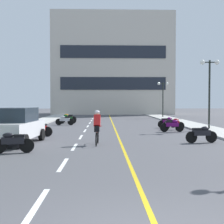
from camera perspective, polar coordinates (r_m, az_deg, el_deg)
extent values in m
plane|color=#47474C|center=(25.33, -0.15, -2.87)|extent=(140.00, 140.00, 0.00)
cube|color=#A8A8A3|center=(29.06, -14.66, -2.19)|extent=(2.40, 72.00, 0.12)
cube|color=#A8A8A3|center=(29.37, 13.89, -2.15)|extent=(2.40, 72.00, 0.12)
cube|color=silver|center=(6.73, -13.82, -16.47)|extent=(0.14, 2.20, 0.01)
cube|color=silver|center=(10.54, -9.15, -9.68)|extent=(0.14, 2.20, 0.01)
cube|color=silver|center=(14.46, -7.05, -6.50)|extent=(0.14, 2.20, 0.01)
cube|color=silver|center=(18.41, -5.86, -4.68)|extent=(0.14, 2.20, 0.01)
cube|color=silver|center=(22.38, -5.10, -3.50)|extent=(0.14, 2.20, 0.01)
cube|color=silver|center=(26.36, -4.56, -2.68)|extent=(0.14, 2.20, 0.01)
cube|color=silver|center=(30.34, -4.17, -2.07)|extent=(0.14, 2.20, 0.01)
cube|color=silver|center=(34.33, -3.87, -1.61)|extent=(0.14, 2.20, 0.01)
cube|color=silver|center=(38.32, -3.63, -1.24)|extent=(0.14, 2.20, 0.01)
cube|color=silver|center=(42.31, -3.44, -0.94)|extent=(0.14, 2.20, 0.01)
cube|color=silver|center=(46.30, -3.28, -0.69)|extent=(0.14, 2.20, 0.01)
cube|color=silver|center=(50.30, -3.14, -0.48)|extent=(0.14, 2.20, 0.01)
cube|color=gold|center=(28.33, 0.20, -2.35)|extent=(0.12, 66.00, 0.01)
cube|color=beige|center=(53.83, 0.09, 8.70)|extent=(20.26, 8.40, 16.93)
cube|color=#1E232D|center=(49.30, 0.23, 5.37)|extent=(17.02, 0.10, 2.03)
cube|color=#1E232D|center=(49.86, 0.23, 11.21)|extent=(17.02, 0.10, 2.03)
cylinder|color=black|center=(23.95, 17.77, 3.15)|extent=(0.14, 0.14, 5.10)
cylinder|color=black|center=(24.12, 17.83, 8.86)|extent=(1.10, 0.08, 0.08)
sphere|color=white|center=(23.95, 16.57, 8.92)|extent=(0.36, 0.36, 0.36)
sphere|color=white|center=(24.31, 19.06, 8.79)|extent=(0.36, 0.36, 0.36)
cylinder|color=black|center=(40.60, 9.51, 2.29)|extent=(0.14, 0.14, 4.55)
cylinder|color=black|center=(40.67, 9.53, 5.28)|extent=(1.10, 0.08, 0.08)
sphere|color=white|center=(40.57, 8.76, 5.30)|extent=(0.36, 0.36, 0.36)
sphere|color=white|center=(40.78, 10.29, 5.27)|extent=(0.36, 0.36, 0.36)
cylinder|color=black|center=(17.70, -18.36, -4.00)|extent=(0.27, 0.65, 0.64)
cylinder|color=black|center=(17.17, -13.04, -4.13)|extent=(0.27, 0.65, 0.64)
cylinder|color=black|center=(14.51, -16.04, -5.27)|extent=(0.27, 0.65, 0.64)
cube|color=silver|center=(16.06, -17.33, -3.15)|extent=(2.00, 4.31, 0.80)
cube|color=#1E2833|center=(16.01, -17.36, -0.48)|extent=(1.72, 2.31, 0.70)
cylinder|color=black|center=(13.20, -15.65, -6.06)|extent=(0.61, 0.17, 0.60)
cube|color=black|center=(13.25, -18.03, -5.10)|extent=(0.93, 0.39, 0.28)
ellipsoid|color=black|center=(13.26, -18.89, -4.15)|extent=(0.47, 0.29, 0.22)
cube|color=black|center=(13.19, -16.96, -4.24)|extent=(0.47, 0.29, 0.10)
cylinder|color=black|center=(16.63, 18.11, -4.45)|extent=(0.61, 0.18, 0.60)
cylinder|color=black|center=(16.15, 14.64, -4.60)|extent=(0.61, 0.18, 0.60)
cube|color=black|center=(16.36, 16.41, -3.76)|extent=(0.93, 0.40, 0.28)
ellipsoid|color=black|center=(16.43, 17.04, -2.97)|extent=(0.47, 0.30, 0.22)
cube|color=black|center=(16.23, 15.62, -3.09)|extent=(0.47, 0.30, 0.10)
cylinder|color=silver|center=(16.58, 18.13, -2.38)|extent=(0.11, 0.60, 0.03)
cylinder|color=black|center=(19.52, -14.89, -3.48)|extent=(0.61, 0.25, 0.60)
cylinder|color=black|center=(19.03, -11.96, -3.60)|extent=(0.61, 0.25, 0.60)
cube|color=maroon|center=(19.25, -13.45, -2.89)|extent=(0.94, 0.50, 0.28)
ellipsoid|color=maroon|center=(19.32, -13.98, -2.22)|extent=(0.49, 0.34, 0.22)
cube|color=black|center=(19.12, -12.78, -2.31)|extent=(0.49, 0.34, 0.10)
cylinder|color=silver|center=(19.47, -14.91, -1.72)|extent=(0.18, 0.59, 0.03)
cylinder|color=black|center=(22.00, 12.54, -2.86)|extent=(0.61, 0.14, 0.60)
cylinder|color=black|center=(21.68, 9.77, -2.91)|extent=(0.61, 0.14, 0.60)
cube|color=#590C59|center=(21.82, 11.17, -2.31)|extent=(0.92, 0.35, 0.28)
ellipsoid|color=#590C59|center=(21.86, 11.67, -1.73)|extent=(0.46, 0.27, 0.22)
cube|color=black|center=(21.73, 10.54, -1.79)|extent=(0.46, 0.27, 0.10)
cylinder|color=silver|center=(21.96, 12.55, -1.30)|extent=(0.07, 0.60, 0.03)
cylinder|color=black|center=(23.63, 12.69, -2.53)|extent=(0.60, 0.12, 0.60)
cylinder|color=black|center=(23.42, 10.06, -2.55)|extent=(0.60, 0.12, 0.60)
cube|color=maroon|center=(23.51, 11.38, -2.01)|extent=(0.91, 0.31, 0.28)
ellipsoid|color=maroon|center=(23.53, 11.87, -1.47)|extent=(0.45, 0.25, 0.22)
cube|color=black|center=(23.45, 10.79, -1.52)|extent=(0.45, 0.25, 0.10)
cylinder|color=silver|center=(23.60, 12.70, -1.08)|extent=(0.05, 0.60, 0.03)
cylinder|color=black|center=(25.53, 11.40, -2.19)|extent=(0.60, 0.27, 0.60)
cylinder|color=black|center=(24.99, 9.22, -2.27)|extent=(0.60, 0.27, 0.60)
cube|color=#590C59|center=(25.24, 10.32, -1.73)|extent=(0.94, 0.54, 0.28)
ellipsoid|color=#590C59|center=(25.33, 10.72, -1.22)|extent=(0.49, 0.36, 0.22)
cube|color=black|center=(25.11, 9.83, -1.29)|extent=(0.49, 0.36, 0.10)
cylinder|color=silver|center=(25.49, 11.40, -0.85)|extent=(0.21, 0.58, 0.03)
cylinder|color=black|center=(27.97, -9.94, -1.83)|extent=(0.61, 0.14, 0.60)
cylinder|color=black|center=(27.76, -7.71, -1.84)|extent=(0.61, 0.14, 0.60)
cube|color=#B2B2B7|center=(27.84, -8.83, -1.38)|extent=(0.92, 0.34, 0.28)
ellipsoid|color=#B2B2B7|center=(27.87, -9.24, -0.93)|extent=(0.45, 0.27, 0.22)
cube|color=black|center=(27.79, -8.33, -0.98)|extent=(0.45, 0.27, 0.10)
cylinder|color=silver|center=(27.93, -9.94, -0.60)|extent=(0.07, 0.60, 0.03)
cylinder|color=black|center=(30.15, -9.32, -1.55)|extent=(0.61, 0.16, 0.60)
cylinder|color=black|center=(29.92, -7.27, -1.57)|extent=(0.61, 0.16, 0.60)
cube|color=#0C4C19|center=(30.02, -8.30, -1.14)|extent=(0.92, 0.37, 0.28)
ellipsoid|color=#0C4C19|center=(30.05, -8.67, -0.72)|extent=(0.46, 0.28, 0.22)
cube|color=black|center=(29.96, -7.83, -0.76)|extent=(0.46, 0.28, 0.10)
cylinder|color=silver|center=(30.12, -9.32, -0.41)|extent=(0.09, 0.60, 0.03)
cylinder|color=black|center=(31.95, -9.17, -1.36)|extent=(0.61, 0.15, 0.60)
cylinder|color=black|center=(31.91, -7.19, -1.35)|extent=(0.61, 0.15, 0.60)
cube|color=orange|center=(31.91, -8.18, -0.96)|extent=(0.92, 0.35, 0.28)
ellipsoid|color=orange|center=(31.91, -8.54, -0.57)|extent=(0.46, 0.28, 0.22)
cube|color=black|center=(31.90, -7.74, -0.60)|extent=(0.46, 0.28, 0.10)
cylinder|color=silver|center=(31.92, -9.17, -0.28)|extent=(0.08, 0.60, 0.03)
torus|color=black|center=(15.60, -2.66, -4.62)|extent=(0.08, 0.72, 0.72)
torus|color=black|center=(14.56, -2.97, -5.09)|extent=(0.08, 0.72, 0.72)
cylinder|color=red|center=(15.02, -2.81, -3.72)|extent=(0.09, 0.95, 0.04)
cube|color=black|center=(14.85, -2.86, -2.94)|extent=(0.11, 0.21, 0.06)
cylinder|color=red|center=(15.44, -2.69, -2.64)|extent=(0.42, 0.05, 0.03)
cube|color=black|center=(14.91, -2.85, -3.19)|extent=(0.26, 0.37, 0.28)
cube|color=red|center=(15.03, -2.80, -1.62)|extent=(0.35, 0.47, 0.61)
sphere|color=beige|center=(15.14, -2.77, -0.26)|extent=(0.20, 0.20, 0.20)
ellipsoid|color=white|center=(15.14, -2.77, 0.00)|extent=(0.24, 0.26, 0.16)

